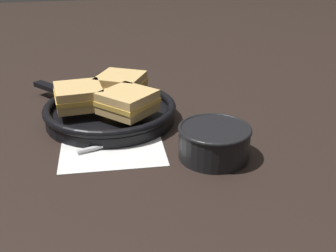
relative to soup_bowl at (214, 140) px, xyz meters
name	(u,v)px	position (x,y,z in m)	size (l,w,h in m)	color
ground_plane	(151,145)	(-0.11, 0.07, -0.04)	(4.00, 4.00, 0.00)	black
napkin	(113,149)	(-0.18, 0.07, -0.03)	(0.21, 0.18, 0.00)	white
soup_bowl	(214,140)	(0.00, 0.00, 0.00)	(0.14, 0.14, 0.06)	black
spoon	(125,140)	(-0.16, 0.09, -0.03)	(0.14, 0.05, 0.01)	silver
skillet	(110,112)	(-0.18, 0.21, -0.01)	(0.33, 0.37, 0.04)	black
sandwich_near_left	(128,102)	(-0.14, 0.15, 0.03)	(0.14, 0.14, 0.05)	#DBB26B
sandwich_near_right	(121,84)	(-0.14, 0.27, 0.03)	(0.14, 0.14, 0.05)	#DBB26B
sandwich_far_left	(79,96)	(-0.24, 0.21, 0.03)	(0.11, 0.11, 0.05)	#DBB26B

